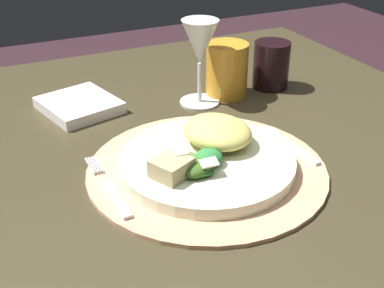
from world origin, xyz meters
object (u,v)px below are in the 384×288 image
at_px(fork, 110,189).
at_px(spoon, 279,138).
at_px(dark_tumbler, 271,65).
at_px(dining_table, 168,242).
at_px(napkin, 79,105).
at_px(amber_tumbler, 227,70).
at_px(wine_glass, 200,46).
at_px(dinner_plate, 207,162).

relative_size(fork, spoon, 1.18).
height_order(fork, dark_tumbler, dark_tumbler).
distance_m(dining_table, napkin, 0.29).
bearing_deg(napkin, spoon, -45.18).
height_order(spoon, amber_tumbler, amber_tumbler).
relative_size(napkin, wine_glass, 0.83).
height_order(dining_table, spoon, spoon).
xyz_separation_m(dining_table, wine_glass, (0.13, 0.15, 0.28)).
distance_m(dining_table, dinner_plate, 0.20).
xyz_separation_m(dinner_plate, wine_glass, (0.10, 0.22, 0.09)).
bearing_deg(wine_glass, amber_tumbler, 11.84).
xyz_separation_m(dinner_plate, dark_tumbler, (0.26, 0.23, 0.03)).
height_order(dinner_plate, wine_glass, wine_glass).
height_order(wine_glass, dark_tumbler, wine_glass).
distance_m(wine_glass, dark_tumbler, 0.17).
relative_size(dinner_plate, wine_glass, 1.63).
distance_m(wine_glass, amber_tumbler, 0.09).
distance_m(amber_tumbler, dark_tumbler, 0.10).
bearing_deg(dinner_plate, fork, 178.76).
bearing_deg(dinner_plate, dining_table, 116.44).
distance_m(dining_table, spoon, 0.26).
height_order(amber_tumbler, dark_tumbler, amber_tumbler).
bearing_deg(fork, dining_table, 32.01).
bearing_deg(amber_tumbler, fork, -142.85).
xyz_separation_m(napkin, amber_tumbler, (0.27, -0.05, 0.04)).
xyz_separation_m(dinner_plate, napkin, (-0.11, 0.28, -0.01)).
relative_size(dining_table, wine_glass, 7.14).
distance_m(dinner_plate, dark_tumbler, 0.35).
xyz_separation_m(wine_glass, dark_tumbler, (0.16, 0.01, -0.06)).
distance_m(spoon, wine_glass, 0.22).
bearing_deg(dinner_plate, wine_glass, 66.43).
bearing_deg(wine_glass, spoon, -76.44).
bearing_deg(dinner_plate, dark_tumbler, 41.98).
bearing_deg(amber_tumbler, napkin, 169.36).
relative_size(spoon, wine_glass, 0.86).
bearing_deg(spoon, dinner_plate, -169.44).
xyz_separation_m(napkin, wine_glass, (0.21, -0.06, 0.10)).
distance_m(fork, spoon, 0.29).
height_order(fork, amber_tumbler, amber_tumbler).
xyz_separation_m(spoon, wine_glass, (-0.05, 0.19, 0.10)).
bearing_deg(wine_glass, dark_tumbler, 4.06).
bearing_deg(amber_tumbler, dinner_plate, -124.29).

